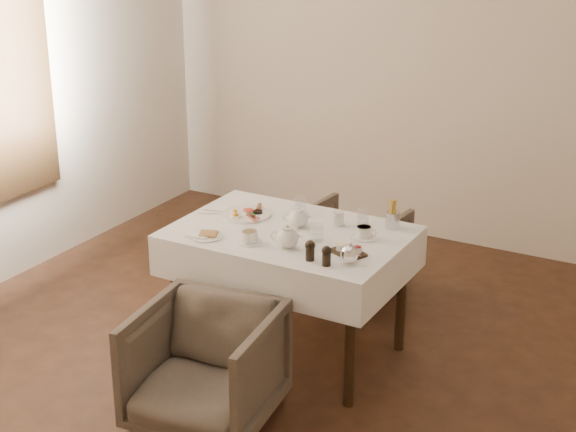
% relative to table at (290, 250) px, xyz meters
% --- Properties ---
extents(table, '(1.28, 0.88, 0.75)m').
position_rel_table_xyz_m(table, '(0.00, 0.00, 0.00)').
color(table, black).
rests_on(table, ground).
extents(armchair_near, '(0.74, 0.76, 0.62)m').
position_rel_table_xyz_m(armchair_near, '(-0.02, -0.82, -0.33)').
color(armchair_near, '#4E4339').
rests_on(armchair_near, ground).
extents(armchair_far, '(0.68, 0.69, 0.58)m').
position_rel_table_xyz_m(armchair_far, '(-0.05, 0.89, -0.35)').
color(armchair_far, '#4E4339').
rests_on(armchair_far, ground).
extents(breakfast_plate, '(0.29, 0.29, 0.04)m').
position_rel_table_xyz_m(breakfast_plate, '(-0.34, 0.10, 0.13)').
color(breakfast_plate, white).
rests_on(breakfast_plate, table).
extents(side_plate, '(0.19, 0.19, 0.02)m').
position_rel_table_xyz_m(side_plate, '(-0.36, -0.30, 0.13)').
color(side_plate, white).
rests_on(side_plate, table).
extents(teapot_centre, '(0.19, 0.17, 0.12)m').
position_rel_table_xyz_m(teapot_centre, '(0.01, 0.07, 0.18)').
color(teapot_centre, white).
rests_on(teapot_centre, table).
extents(teapot_front, '(0.20, 0.18, 0.13)m').
position_rel_table_xyz_m(teapot_front, '(0.11, -0.22, 0.18)').
color(teapot_front, white).
rests_on(teapot_front, table).
extents(creamer, '(0.08, 0.08, 0.08)m').
position_rel_table_xyz_m(creamer, '(0.19, 0.21, 0.16)').
color(creamer, white).
rests_on(creamer, table).
extents(teacup_near, '(0.14, 0.14, 0.07)m').
position_rel_table_xyz_m(teacup_near, '(-0.10, -0.26, 0.15)').
color(teacup_near, white).
rests_on(teacup_near, table).
extents(teacup_far, '(0.14, 0.14, 0.07)m').
position_rel_table_xyz_m(teacup_far, '(0.40, 0.10, 0.15)').
color(teacup_far, white).
rests_on(teacup_far, table).
extents(glass_left, '(0.09, 0.09, 0.10)m').
position_rel_table_xyz_m(glass_left, '(-0.08, 0.27, 0.17)').
color(glass_left, silver).
rests_on(glass_left, table).
extents(glass_mid, '(0.08, 0.08, 0.10)m').
position_rel_table_xyz_m(glass_mid, '(0.20, -0.06, 0.17)').
color(glass_mid, silver).
rests_on(glass_mid, table).
extents(glass_right, '(0.07, 0.07, 0.09)m').
position_rel_table_xyz_m(glass_right, '(0.31, 0.28, 0.16)').
color(glass_right, silver).
rests_on(glass_right, table).
extents(condiment_board, '(0.21, 0.18, 0.05)m').
position_rel_table_xyz_m(condiment_board, '(0.42, -0.13, 0.13)').
color(condiment_board, black).
rests_on(condiment_board, table).
extents(pepper_mill_left, '(0.07, 0.07, 0.11)m').
position_rel_table_xyz_m(pepper_mill_left, '(0.29, -0.30, 0.17)').
color(pepper_mill_left, black).
rests_on(pepper_mill_left, table).
extents(pepper_mill_right, '(0.05, 0.05, 0.11)m').
position_rel_table_xyz_m(pepper_mill_right, '(0.39, -0.32, 0.17)').
color(pepper_mill_right, black).
rests_on(pepper_mill_right, table).
extents(silver_pot, '(0.12, 0.10, 0.12)m').
position_rel_table_xyz_m(silver_pot, '(0.48, -0.24, 0.18)').
color(silver_pot, white).
rests_on(silver_pot, table).
extents(fries_cup, '(0.08, 0.08, 0.17)m').
position_rel_table_xyz_m(fries_cup, '(0.48, 0.32, 0.19)').
color(fries_cup, silver).
rests_on(fries_cup, table).
extents(cutlery_fork, '(0.19, 0.06, 0.00)m').
position_rel_table_xyz_m(cutlery_fork, '(-0.51, 0.06, 0.12)').
color(cutlery_fork, silver).
rests_on(cutlery_fork, table).
extents(cutlery_knife, '(0.17, 0.09, 0.00)m').
position_rel_table_xyz_m(cutlery_knife, '(-0.51, 0.02, 0.12)').
color(cutlery_knife, silver).
rests_on(cutlery_knife, table).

